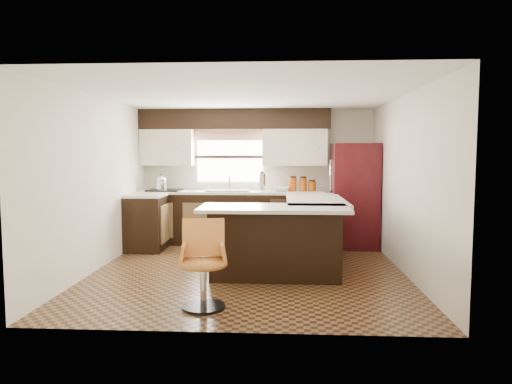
# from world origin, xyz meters

# --- Properties ---
(floor) EXTENTS (4.40, 4.40, 0.00)m
(floor) POSITION_xyz_m (0.00, 0.00, 0.00)
(floor) COLOR #49301A
(floor) RESTS_ON ground
(ceiling) EXTENTS (4.40, 4.40, 0.00)m
(ceiling) POSITION_xyz_m (0.00, 0.00, 2.40)
(ceiling) COLOR silver
(ceiling) RESTS_ON wall_back
(wall_back) EXTENTS (4.40, 0.00, 4.40)m
(wall_back) POSITION_xyz_m (0.00, 2.20, 1.20)
(wall_back) COLOR beige
(wall_back) RESTS_ON floor
(wall_front) EXTENTS (4.40, 0.00, 4.40)m
(wall_front) POSITION_xyz_m (0.00, -2.20, 1.20)
(wall_front) COLOR beige
(wall_front) RESTS_ON floor
(wall_left) EXTENTS (0.00, 4.40, 4.40)m
(wall_left) POSITION_xyz_m (-2.10, 0.00, 1.20)
(wall_left) COLOR beige
(wall_left) RESTS_ON floor
(wall_right) EXTENTS (0.00, 4.40, 4.40)m
(wall_right) POSITION_xyz_m (2.10, 0.00, 1.20)
(wall_right) COLOR beige
(wall_right) RESTS_ON floor
(base_cab_back) EXTENTS (3.30, 0.60, 0.90)m
(base_cab_back) POSITION_xyz_m (-0.45, 1.90, 0.45)
(base_cab_back) COLOR black
(base_cab_back) RESTS_ON floor
(base_cab_left) EXTENTS (0.60, 0.70, 0.90)m
(base_cab_left) POSITION_xyz_m (-1.80, 1.25, 0.45)
(base_cab_left) COLOR black
(base_cab_left) RESTS_ON floor
(counter_back) EXTENTS (3.30, 0.60, 0.04)m
(counter_back) POSITION_xyz_m (-0.45, 1.90, 0.92)
(counter_back) COLOR silver
(counter_back) RESTS_ON base_cab_back
(counter_left) EXTENTS (0.60, 0.70, 0.04)m
(counter_left) POSITION_xyz_m (-1.80, 1.25, 0.92)
(counter_left) COLOR silver
(counter_left) RESTS_ON base_cab_left
(soffit) EXTENTS (3.40, 0.35, 0.36)m
(soffit) POSITION_xyz_m (-0.40, 2.03, 2.22)
(soffit) COLOR black
(soffit) RESTS_ON wall_back
(upper_cab_left) EXTENTS (0.94, 0.35, 0.64)m
(upper_cab_left) POSITION_xyz_m (-1.62, 2.03, 1.72)
(upper_cab_left) COLOR beige
(upper_cab_left) RESTS_ON wall_back
(upper_cab_right) EXTENTS (1.14, 0.35, 0.64)m
(upper_cab_right) POSITION_xyz_m (0.68, 2.03, 1.72)
(upper_cab_right) COLOR beige
(upper_cab_right) RESTS_ON wall_back
(window_pane) EXTENTS (1.20, 0.02, 0.90)m
(window_pane) POSITION_xyz_m (-0.50, 2.18, 1.55)
(window_pane) COLOR white
(window_pane) RESTS_ON wall_back
(valance) EXTENTS (1.30, 0.06, 0.18)m
(valance) POSITION_xyz_m (-0.50, 2.14, 1.94)
(valance) COLOR #D19B93
(valance) RESTS_ON wall_back
(sink) EXTENTS (0.75, 0.45, 0.03)m
(sink) POSITION_xyz_m (-0.50, 1.88, 0.96)
(sink) COLOR #B2B2B7
(sink) RESTS_ON counter_back
(dishwasher) EXTENTS (0.58, 0.03, 0.78)m
(dishwasher) POSITION_xyz_m (0.55, 1.61, 0.43)
(dishwasher) COLOR black
(dishwasher) RESTS_ON floor
(cooktop) EXTENTS (0.58, 0.50, 0.02)m
(cooktop) POSITION_xyz_m (-1.65, 1.88, 0.96)
(cooktop) COLOR black
(cooktop) RESTS_ON counter_back
(peninsula_long) EXTENTS (0.60, 1.95, 0.90)m
(peninsula_long) POSITION_xyz_m (0.90, 0.62, 0.45)
(peninsula_long) COLOR black
(peninsula_long) RESTS_ON floor
(peninsula_return) EXTENTS (1.65, 0.60, 0.90)m
(peninsula_return) POSITION_xyz_m (0.38, -0.35, 0.45)
(peninsula_return) COLOR black
(peninsula_return) RESTS_ON floor
(counter_pen_long) EXTENTS (0.84, 1.95, 0.04)m
(counter_pen_long) POSITION_xyz_m (0.95, 0.62, 0.92)
(counter_pen_long) COLOR silver
(counter_pen_long) RESTS_ON peninsula_long
(counter_pen_return) EXTENTS (1.89, 0.84, 0.04)m
(counter_pen_return) POSITION_xyz_m (0.35, -0.44, 0.92)
(counter_pen_return) COLOR silver
(counter_pen_return) RESTS_ON peninsula_return
(refrigerator) EXTENTS (0.76, 0.73, 1.78)m
(refrigerator) POSITION_xyz_m (1.70, 1.69, 0.89)
(refrigerator) COLOR #3A090E
(refrigerator) RESTS_ON floor
(bar_chair) EXTENTS (0.56, 0.56, 0.92)m
(bar_chair) POSITION_xyz_m (-0.36, -1.57, 0.46)
(bar_chair) COLOR orange
(bar_chair) RESTS_ON floor
(kettle) EXTENTS (0.21, 0.21, 0.28)m
(kettle) POSITION_xyz_m (-1.71, 1.88, 1.11)
(kettle) COLOR silver
(kettle) RESTS_ON cooktop
(percolator) EXTENTS (0.14, 0.14, 0.32)m
(percolator) POSITION_xyz_m (0.10, 1.90, 1.10)
(percolator) COLOR silver
(percolator) RESTS_ON counter_back
(mixing_bowl) EXTENTS (0.32, 0.32, 0.07)m
(mixing_bowl) POSITION_xyz_m (0.44, 1.90, 0.98)
(mixing_bowl) COLOR white
(mixing_bowl) RESTS_ON counter_back
(canister_large) EXTENTS (0.14, 0.14, 0.24)m
(canister_large) POSITION_xyz_m (0.65, 1.92, 1.06)
(canister_large) COLOR #933E09
(canister_large) RESTS_ON counter_back
(canister_med) EXTENTS (0.12, 0.12, 0.23)m
(canister_med) POSITION_xyz_m (0.84, 1.92, 1.06)
(canister_med) COLOR #933E09
(canister_med) RESTS_ON counter_back
(canister_small) EXTENTS (0.13, 0.13, 0.17)m
(canister_small) POSITION_xyz_m (0.99, 1.92, 1.03)
(canister_small) COLOR #933E09
(canister_small) RESTS_ON counter_back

